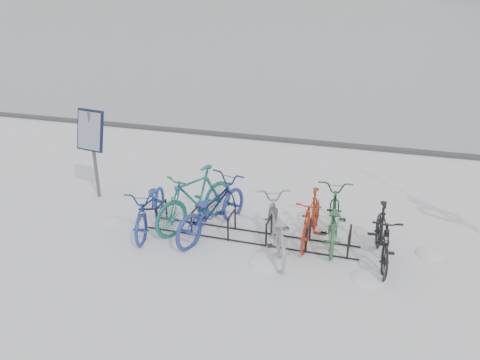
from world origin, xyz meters
TOP-DOWN VIEW (x-y plane):
  - ground at (0.00, 0.00)m, footprint 900.00×900.00m
  - ice_sheet at (0.00, 155.00)m, footprint 400.00×298.00m
  - quay_edge at (0.00, 5.90)m, footprint 400.00×0.25m
  - bike_rack at (0.00, 0.00)m, footprint 4.00×0.48m
  - info_board at (-3.72, 0.77)m, footprint 0.69×0.35m
  - bike_0 at (-1.93, -0.17)m, footprint 0.98×1.93m
  - bike_1 at (-1.15, 0.19)m, footprint 1.36×2.03m
  - bike_2 at (-0.75, -0.01)m, footprint 1.29×2.19m
  - bike_3 at (0.54, -0.27)m, footprint 1.27×1.98m
  - bike_4 at (1.08, 0.27)m, footprint 0.53×1.61m
  - bike_5 at (1.46, 0.41)m, footprint 0.81×1.91m
  - bike_6 at (2.33, -0.09)m, footprint 0.67×1.72m
  - snow_drifts at (1.01, -0.25)m, footprint 6.41×1.95m

SIDE VIEW (x-z plane):
  - ground at x=0.00m, z-range 0.00..0.00m
  - snow_drifts at x=1.01m, z-range -0.12..0.12m
  - ice_sheet at x=0.00m, z-range 0.00..0.02m
  - quay_edge at x=0.00m, z-range 0.00..0.10m
  - bike_rack at x=0.00m, z-range -0.05..0.41m
  - bike_4 at x=1.08m, z-range 0.00..0.96m
  - bike_0 at x=-1.93m, z-range 0.00..0.97m
  - bike_5 at x=1.46m, z-range 0.00..0.98m
  - bike_3 at x=0.54m, z-range 0.00..0.98m
  - bike_6 at x=2.33m, z-range 0.00..1.00m
  - bike_2 at x=-0.75m, z-range 0.00..1.09m
  - bike_1 at x=-1.15m, z-range 0.00..1.19m
  - info_board at x=-3.72m, z-range 0.44..2.41m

